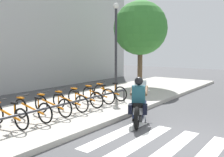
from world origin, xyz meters
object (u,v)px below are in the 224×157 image
Objects in this scene: bicycle_2 at (32,110)px; bicycle_5 at (85,98)px; bicycle_7 at (110,92)px; bike_rack at (73,103)px; tree_near_rack at (140,28)px; bicycle_3 at (52,105)px; bicycle_4 at (70,101)px; rider at (139,96)px; bicycle_6 at (98,95)px; motorcycle at (139,107)px; bicycle_1 at (9,115)px; street_lamp at (116,41)px.

bicycle_2 reaches higher than bicycle_5.
bicycle_7 reaches higher than bike_rack.
bicycle_3 is at bearing -171.34° from tree_near_rack.
bicycle_4 is at bearing 0.01° from bicycle_2.
tree_near_rack reaches higher than bicycle_5.
bike_rack is (-1.00, 1.86, -0.26)m from rider.
bicycle_6 is at bearing -0.05° from bicycle_5.
motorcycle reaches higher than bicycle_1.
motorcycle is at bearing -124.85° from bicycle_7.
bicycle_6 is at bearing -0.01° from bicycle_2.
street_lamp reaches higher than bicycle_2.
bicycle_1 is 2.03m from bike_rack.
street_lamp is (6.21, 0.77, 2.20)m from bicycle_1.
tree_near_rack is (5.33, 1.17, 2.98)m from bicycle_6.
bicycle_1 is (-3.01, 2.38, 0.02)m from motorcycle.
rider is 0.86× the size of bicycle_5.
bicycle_5 is at bearing 85.95° from rider.
motorcycle is 2.54m from bicycle_6.
motorcycle is 3.27m from bicycle_2.
bike_rack is at bearing -54.93° from bicycle_3.
rider is 7.69m from tree_near_rack.
street_lamp reaches higher than bike_rack.
bicycle_1 is at bearing -172.95° from street_lamp.
bicycle_1 is 1.01× the size of bicycle_5.
bicycle_4 is 0.99× the size of bicycle_5.
motorcycle reaches higher than bicycle_2.
rider is 0.29× the size of tree_near_rack.
bicycle_2 is 5.90m from street_lamp.
bicycle_2 is at bearing -0.02° from bicycle_1.
motorcycle is 2.12m from bike_rack.
rider is at bearing -48.08° from bicycle_2.
bicycle_6 reaches higher than bicycle_3.
motorcycle is 2.38m from bicycle_5.
bicycle_2 is 1.56m from bicycle_4.
bicycle_3 is at bearing 179.98° from bicycle_6.
tree_near_rack is (3.02, 0.40, 0.80)m from street_lamp.
bicycle_6 reaches higher than bicycle_1.
bicycle_1 is 1.02× the size of bicycle_4.
rider is 4.91m from street_lamp.
bicycle_6 is at bearing -179.96° from bicycle_7.
bicycle_3 is at bearing -179.99° from bicycle_4.
bicycle_2 is at bearing 131.92° from rider.
bicycle_4 is 0.78m from bicycle_5.
rider is 0.24× the size of bike_rack.
bicycle_2 is (0.78, -0.00, 0.01)m from bicycle_1.
bicycle_3 is at bearing 125.07° from bike_rack.
bicycle_5 is 1.30m from bike_rack.
bicycle_5 is 1.01× the size of bicycle_7.
street_lamp reaches higher than bicycle_6.
street_lamp is (1.53, 0.77, 2.19)m from bicycle_7.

